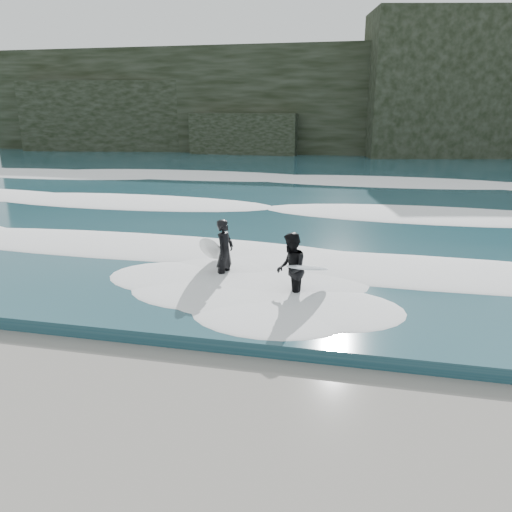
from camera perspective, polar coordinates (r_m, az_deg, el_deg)
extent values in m
plane|color=#706445|center=(7.93, -17.88, -19.82)|extent=(120.00, 120.00, 0.00)
cube|color=#1D444F|center=(34.86, 6.70, 9.25)|extent=(90.00, 52.00, 0.30)
cube|color=black|center=(51.51, 9.01, 16.96)|extent=(70.00, 9.00, 10.00)
ellipsoid|color=white|center=(15.41, -1.24, 0.83)|extent=(60.00, 3.20, 0.20)
ellipsoid|color=white|center=(22.08, 3.10, 5.74)|extent=(60.00, 4.00, 0.24)
ellipsoid|color=white|center=(30.88, 5.92, 8.88)|extent=(60.00, 4.80, 0.30)
imported|color=black|center=(13.33, -3.58, 0.44)|extent=(0.55, 0.72, 1.77)
ellipsoid|color=white|center=(13.48, -5.16, 0.74)|extent=(0.85, 1.92, 1.19)
imported|color=black|center=(11.94, 4.00, -1.52)|extent=(0.80, 0.96, 1.78)
ellipsoid|color=silver|center=(11.87, 6.01, -1.35)|extent=(1.17, 1.94, 0.64)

